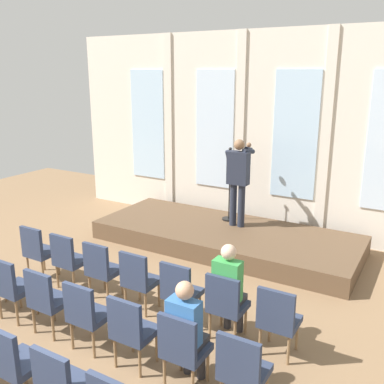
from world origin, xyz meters
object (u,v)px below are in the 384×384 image
Objects in this scene: speaker at (238,176)px; audience_r1_c5 at (187,328)px; chair_r1_c5 at (183,346)px; mic_stand at (229,204)px; chair_r1_c6 at (242,368)px; chair_r0_c2 at (101,267)px; chair_r0_c4 at (180,289)px; chair_r1_c4 at (131,328)px; chair_r2_c4 at (62,383)px; chair_r1_c3 at (86,312)px; chair_r1_c1 at (11,285)px; chair_r2_c3 at (13,360)px; audience_r0_c5 at (229,286)px; chair_r1_c2 at (46,298)px; chair_r0_c5 at (226,302)px; chair_r0_c0 at (38,249)px; chair_r0_c3 at (138,278)px; chair_r0_c6 at (278,317)px.

speaker is 4.40m from audience_r1_c5.
mic_stand is at bearing 109.39° from chair_r1_c5.
chair_r0_c2 is at bearing 159.05° from chair_r1_c6.
chair_r1_c4 is at bearing -90.00° from chair_r0_c4.
audience_r1_c5 is (-0.00, 0.08, 0.18)m from chair_r1_c5.
chair_r2_c4 is (0.88, -5.55, -0.16)m from mic_stand.
chair_r0_c4 is 1.22m from audience_r1_c5.
mic_stand is 4.49m from chair_r1_c3.
chair_r1_c1 is (-0.70, -1.07, 0.00)m from chair_r0_c2.
chair_r2_c3 is (0.18, -5.55, -0.16)m from mic_stand.
audience_r0_c5 reaches higher than chair_r1_c2.
chair_r0_c2 is 2.10m from chair_r0_c5.
mic_stand is at bearing 74.78° from chair_r1_c1.
chair_r0_c5 is (1.28, -3.17, -0.86)m from speaker.
chair_r0_c5 is at bearing -68.06° from speaker.
chair_r1_c5 is at bearing -90.00° from chair_r0_c5.
chair_r1_c3 is (0.18, -4.48, -0.16)m from mic_stand.
chair_r0_c2 is 1.40m from chair_r0_c4.
mic_stand reaches higher than chair_r1_c1.
chair_r0_c5 is 2.35m from chair_r1_c2.
chair_r0_c0 and chair_r0_c2 have the same top height.
speaker is at bearing 75.47° from chair_r0_c2.
mic_stand is 4.57m from chair_r1_c4.
chair_r1_c6 is (0.70, -0.08, -0.18)m from audience_r1_c5.
chair_r0_c3 and chair_r0_c4 have the same top height.
chair_r1_c4 is (0.70, 0.00, 0.00)m from chair_r1_c3.
chair_r0_c6 is at bearing -56.27° from mic_stand.
mic_stand reaches higher than chair_r0_c2.
chair_r0_c0 is 1.00× the size of chair_r1_c5.
chair_r1_c4 is at bearing 180.00° from chair_r1_c6.
chair_r1_c3 and chair_r1_c6 have the same top height.
chair_r0_c6 and chair_r2_c3 have the same top height.
chair_r0_c4 is 1.00× the size of chair_r0_c5.
audience_r1_c5 reaches higher than chair_r1_c1.
chair_r0_c0 is 2.99m from chair_r1_c4.
chair_r1_c5 is 1.76m from chair_r2_c3.
audience_r0_c5 is (0.70, 0.08, 0.20)m from chair_r0_c4.
chair_r1_c6 is at bearing -56.86° from chair_r0_c5.
chair_r1_c2 and chair_r1_c4 have the same top height.
chair_r2_c4 is at bearing -81.01° from mic_stand.
chair_r0_c4 is (0.88, -3.41, -0.16)m from mic_stand.
chair_r1_c3 is at bearing -27.05° from chair_r0_c0.
chair_r1_c3 is (-1.40, -1.15, -0.20)m from audience_r0_c5.
chair_r0_c2 is at bearing 180.00° from chair_r0_c4.
chair_r1_c5 is at bearing -17.03° from chair_r0_c0.
chair_r0_c4 and chair_r2_c3 have the same top height.
chair_r0_c2 is 1.00× the size of chair_r0_c5.
speaker is at bearing 112.46° from audience_r0_c5.
chair_r0_c5 and chair_r0_c6 have the same top height.
chair_r1_c6 is at bearing 37.45° from chair_r2_c4.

